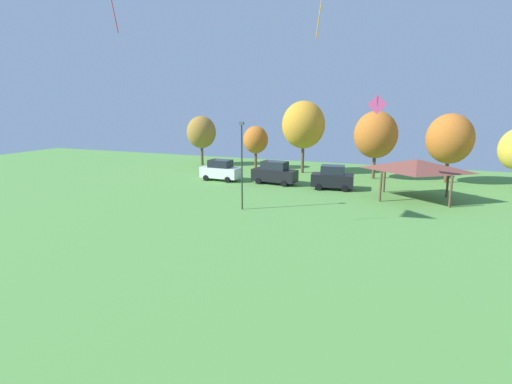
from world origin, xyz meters
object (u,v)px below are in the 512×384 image
(kite_flying_6, at_px, (377,104))
(treeline_tree_3, at_px, (376,135))
(treeline_tree_2, at_px, (303,125))
(treeline_tree_4, at_px, (450,139))
(treeline_tree_0, at_px, (201,132))
(light_post_1, at_px, (242,161))
(parked_car_third_from_left, at_px, (332,178))
(parked_car_second_from_left, at_px, (274,173))
(treeline_tree_1, at_px, (256,140))
(parked_car_leftmost, at_px, (220,170))
(park_pavilion, at_px, (417,165))

(kite_flying_6, relative_size, treeline_tree_3, 0.20)
(treeline_tree_2, relative_size, treeline_tree_4, 1.18)
(treeline_tree_0, bearing_deg, light_post_1, -53.15)
(treeline_tree_3, bearing_deg, parked_car_third_from_left, -112.48)
(parked_car_second_from_left, relative_size, treeline_tree_0, 0.73)
(parked_car_second_from_left, distance_m, treeline_tree_1, 10.98)
(parked_car_leftmost, bearing_deg, treeline_tree_0, 131.45)
(kite_flying_6, height_order, light_post_1, kite_flying_6)
(parked_car_second_from_left, distance_m, treeline_tree_3, 12.43)
(parked_car_second_from_left, xyz_separation_m, treeline_tree_3, (9.41, 7.19, 3.76))
(parked_car_third_from_left, height_order, treeline_tree_0, treeline_tree_0)
(parked_car_leftmost, relative_size, treeline_tree_4, 0.60)
(kite_flying_6, relative_size, treeline_tree_0, 0.22)
(treeline_tree_2, distance_m, treeline_tree_4, 16.14)
(treeline_tree_0, xyz_separation_m, treeline_tree_1, (8.00, 0.06, -0.79))
(light_post_1, xyz_separation_m, treeline_tree_2, (-0.22, 18.89, 1.96))
(parked_car_third_from_left, bearing_deg, treeline_tree_3, 60.68)
(kite_flying_6, relative_size, treeline_tree_1, 0.27)
(parked_car_third_from_left, relative_size, light_post_1, 0.61)
(treeline_tree_1, bearing_deg, parked_car_leftmost, -92.90)
(treeline_tree_1, relative_size, treeline_tree_2, 0.64)
(treeline_tree_0, height_order, treeline_tree_1, treeline_tree_0)
(treeline_tree_1, bearing_deg, light_post_1, -71.00)
(treeline_tree_0, bearing_deg, parked_car_third_from_left, -25.10)
(kite_flying_6, height_order, parked_car_second_from_left, kite_flying_6)
(treeline_tree_1, bearing_deg, kite_flying_6, -44.72)
(treeline_tree_2, relative_size, treeline_tree_3, 1.15)
(light_post_1, relative_size, treeline_tree_1, 1.26)
(light_post_1, bearing_deg, parked_car_third_from_left, 63.56)
(kite_flying_6, distance_m, treeline_tree_1, 23.65)
(treeline_tree_2, height_order, treeline_tree_4, treeline_tree_2)
(treeline_tree_2, bearing_deg, treeline_tree_3, -5.48)
(treeline_tree_3, xyz_separation_m, treeline_tree_4, (7.53, 0.44, -0.24))
(light_post_1, height_order, treeline_tree_3, treeline_tree_3)
(parked_car_leftmost, relative_size, parked_car_second_from_left, 0.90)
(light_post_1, bearing_deg, park_pavilion, 35.04)
(kite_flying_6, relative_size, light_post_1, 0.21)
(parked_car_third_from_left, height_order, light_post_1, light_post_1)
(parked_car_leftmost, height_order, treeline_tree_2, treeline_tree_2)
(treeline_tree_0, height_order, treeline_tree_3, treeline_tree_3)
(parked_car_third_from_left, relative_size, treeline_tree_2, 0.49)
(kite_flying_6, bearing_deg, park_pavilion, 59.89)
(parked_car_second_from_left, bearing_deg, treeline_tree_3, 43.14)
(treeline_tree_1, bearing_deg, treeline_tree_3, -6.75)
(parked_car_second_from_left, relative_size, treeline_tree_2, 0.57)
(parked_car_third_from_left, relative_size, treeline_tree_3, 0.56)
(parked_car_leftmost, relative_size, light_post_1, 0.64)
(parked_car_leftmost, xyz_separation_m, treeline_tree_0, (-7.53, 9.23, 3.40))
(parked_car_leftmost, bearing_deg, treeline_tree_2, 51.75)
(treeline_tree_1, relative_size, treeline_tree_4, 0.75)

